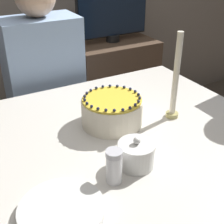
{
  "coord_description": "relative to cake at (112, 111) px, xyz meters",
  "views": [
    {
      "loc": [
        -0.49,
        -0.84,
        1.37
      ],
      "look_at": [
        0.04,
        0.11,
        0.78
      ],
      "focal_mm": 50.0,
      "sensor_mm": 36.0,
      "label": 1
    }
  ],
  "objects": [
    {
      "name": "person_man_blue_shirt",
      "position": [
        -0.08,
        0.63,
        -0.24
      ],
      "size": [
        0.4,
        0.34,
        1.24
      ],
      "rotation": [
        0.0,
        0.0,
        3.14
      ],
      "color": "#473D33",
      "rests_on": "ground_plane"
    },
    {
      "name": "sugar_bowl",
      "position": [
        -0.06,
        -0.27,
        -0.01
      ],
      "size": [
        0.12,
        0.12,
        0.11
      ],
      "color": "silver",
      "rests_on": "dining_table"
    },
    {
      "name": "sugar_shaker",
      "position": [
        -0.16,
        -0.3,
        0.0
      ],
      "size": [
        0.05,
        0.05,
        0.11
      ],
      "color": "white",
      "rests_on": "dining_table"
    },
    {
      "name": "dining_table",
      "position": [
        -0.04,
        -0.11,
        -0.16
      ],
      "size": [
        1.22,
        1.08,
        0.72
      ],
      "color": "beige",
      "rests_on": "ground_plane"
    },
    {
      "name": "side_cabinet",
      "position": [
        0.59,
        1.04,
        -0.42
      ],
      "size": [
        0.62,
        0.41,
        0.71
      ],
      "color": "#4C3828",
      "rests_on": "ground_plane"
    },
    {
      "name": "plate_stack",
      "position": [
        -0.35,
        -0.35,
        -0.04
      ],
      "size": [
        0.24,
        0.24,
        0.02
      ],
      "color": "silver",
      "rests_on": "dining_table"
    },
    {
      "name": "tv_monitor",
      "position": [
        0.59,
        1.04,
        0.12
      ],
      "size": [
        0.56,
        0.1,
        0.35
      ],
      "color": "black",
      "rests_on": "side_cabinet"
    },
    {
      "name": "cake",
      "position": [
        0.0,
        0.0,
        0.0
      ],
      "size": [
        0.24,
        0.24,
        0.12
      ],
      "color": "#EFE5CC",
      "rests_on": "dining_table"
    },
    {
      "name": "candle",
      "position": [
        0.25,
        -0.07,
        0.1
      ],
      "size": [
        0.05,
        0.05,
        0.36
      ],
      "color": "tan",
      "rests_on": "dining_table"
    }
  ]
}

